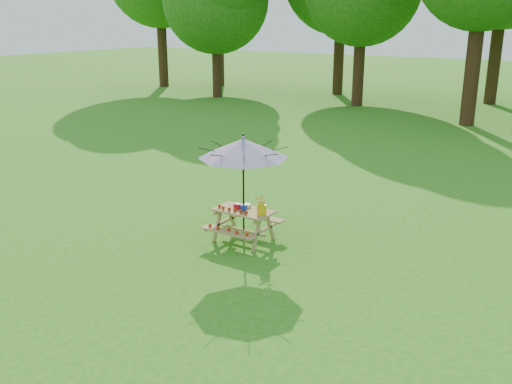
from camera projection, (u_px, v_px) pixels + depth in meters
The scene contains 5 objects.
picnic_table at pixel (244, 226), 11.65m from camera, with size 1.20×1.32×0.67m.
patio_umbrella at pixel (243, 148), 11.18m from camera, with size 2.05×2.05×2.25m.
produce_bins at pixel (242, 207), 11.59m from camera, with size 0.33×0.35×0.13m.
tomatoes_row at pixel (232, 209), 11.48m from camera, with size 0.77×0.13×0.07m, color red, non-canonical shape.
flower_bucket at pixel (262, 204), 11.23m from camera, with size 0.32×0.30×0.42m.
Camera 1 is at (1.95, -4.68, 4.43)m, focal length 40.00 mm.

